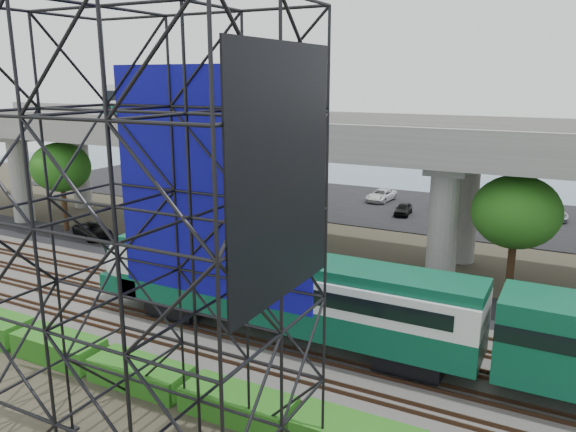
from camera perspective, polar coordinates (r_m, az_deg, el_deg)
The scene contains 13 objects.
ground at distance 29.71m, azimuth -10.51°, elevation -12.25°, with size 140.00×140.00×0.00m, color #474233.
ballast_bed at distance 31.10m, azimuth -8.22°, elevation -10.71°, with size 90.00×12.00×0.20m, color slate.
service_road at distance 37.79m, azimuth -0.66°, elevation -6.12°, with size 90.00×5.00×0.08m, color black.
parking_lot at distance 58.73m, azimuth 10.25°, elevation 0.96°, with size 90.00×18.00×0.08m, color black.
harbor_water at distance 79.65m, azimuth 15.06°, elevation 4.07°, with size 140.00×40.00×0.03m, color #496078.
rail_tracks at distance 31.03m, azimuth -8.24°, elevation -10.41°, with size 90.00×9.52×0.16m.
commuter_train at distance 26.86m, azimuth 3.52°, elevation -8.21°, with size 29.30×3.06×4.30m.
overpass at distance 41.13m, azimuth 1.74°, elevation 7.25°, with size 80.00×12.00×12.40m.
scaffold_tower at distance 17.97m, azimuth -13.41°, elevation -4.34°, with size 9.36×6.36×15.00m.
hedge_strip at distance 25.99m, azimuth -14.77°, elevation -15.14°, with size 34.60×1.80×1.20m.
trees at distance 43.36m, azimuth -2.58°, elevation 4.06°, with size 40.94×16.94×7.69m.
suv at distance 49.09m, azimuth -19.21°, elevation -1.38°, with size 2.02×4.38×1.22m, color black.
parked_cars at distance 58.29m, azimuth 11.23°, elevation 1.47°, with size 34.03×9.50×1.27m.
Camera 1 is at (16.83, -20.76, 12.99)m, focal length 35.00 mm.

